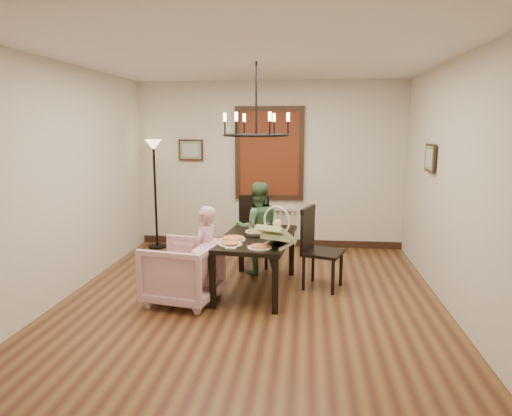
% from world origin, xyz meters
% --- Properties ---
extents(room_shell, '(4.51, 5.00, 2.81)m').
position_xyz_m(room_shell, '(0.00, 0.37, 1.40)').
color(room_shell, brown).
rests_on(room_shell, ground).
extents(dining_table, '(0.98, 1.56, 0.70)m').
position_xyz_m(dining_table, '(0.02, 0.29, 0.61)').
color(dining_table, black).
rests_on(dining_table, room_shell).
extents(chair_far, '(0.50, 0.50, 1.04)m').
position_xyz_m(chair_far, '(-0.13, 1.31, 0.52)').
color(chair_far, black).
rests_on(chair_far, room_shell).
extents(chair_right, '(0.59, 0.59, 1.05)m').
position_xyz_m(chair_right, '(0.86, 0.46, 0.53)').
color(chair_right, black).
rests_on(chair_right, room_shell).
extents(armchair, '(0.94, 0.92, 0.73)m').
position_xyz_m(armchair, '(-0.80, -0.19, 0.37)').
color(armchair, '#D9A6B0').
rests_on(armchair, room_shell).
extents(elderly_woman, '(0.32, 0.40, 0.95)m').
position_xyz_m(elderly_woman, '(-0.54, -0.12, 0.47)').
color(elderly_woman, '#D596A9').
rests_on(elderly_woman, room_shell).
extents(seated_man, '(0.62, 0.54, 1.08)m').
position_xyz_m(seated_man, '(-0.04, 0.98, 0.54)').
color(seated_man, '#3F683E').
rests_on(seated_man, room_shell).
extents(baby_bouncer, '(0.51, 0.58, 0.32)m').
position_xyz_m(baby_bouncer, '(0.30, -0.15, 0.86)').
color(baby_bouncer, '#BAD694').
rests_on(baby_bouncer, dining_table).
extents(salad_bowl, '(0.29, 0.29, 0.07)m').
position_xyz_m(salad_bowl, '(0.01, 0.32, 0.73)').
color(salad_bowl, white).
rests_on(salad_bowl, dining_table).
extents(pizza_platter, '(0.30, 0.30, 0.04)m').
position_xyz_m(pizza_platter, '(-0.23, 0.05, 0.72)').
color(pizza_platter, tan).
rests_on(pizza_platter, dining_table).
extents(drinking_glass, '(0.06, 0.06, 0.13)m').
position_xyz_m(drinking_glass, '(0.17, 0.34, 0.76)').
color(drinking_glass, silver).
rests_on(drinking_glass, dining_table).
extents(window_blinds, '(1.00, 0.03, 1.40)m').
position_xyz_m(window_blinds, '(0.00, 2.46, 1.60)').
color(window_blinds, maroon).
rests_on(window_blinds, room_shell).
extents(radiator, '(0.92, 0.12, 0.62)m').
position_xyz_m(radiator, '(0.00, 2.48, 0.35)').
color(radiator, silver).
rests_on(radiator, room_shell).
extents(picture_back, '(0.42, 0.03, 0.36)m').
position_xyz_m(picture_back, '(-1.35, 2.47, 1.65)').
color(picture_back, black).
rests_on(picture_back, room_shell).
extents(picture_right, '(0.03, 0.42, 0.36)m').
position_xyz_m(picture_right, '(2.21, 0.90, 1.65)').
color(picture_right, black).
rests_on(picture_right, room_shell).
extents(floor_lamp, '(0.30, 0.30, 1.80)m').
position_xyz_m(floor_lamp, '(-1.90, 2.15, 0.90)').
color(floor_lamp, black).
rests_on(floor_lamp, room_shell).
extents(chandelier, '(0.80, 0.80, 0.04)m').
position_xyz_m(chandelier, '(0.02, 0.29, 1.95)').
color(chandelier, black).
rests_on(chandelier, room_shell).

